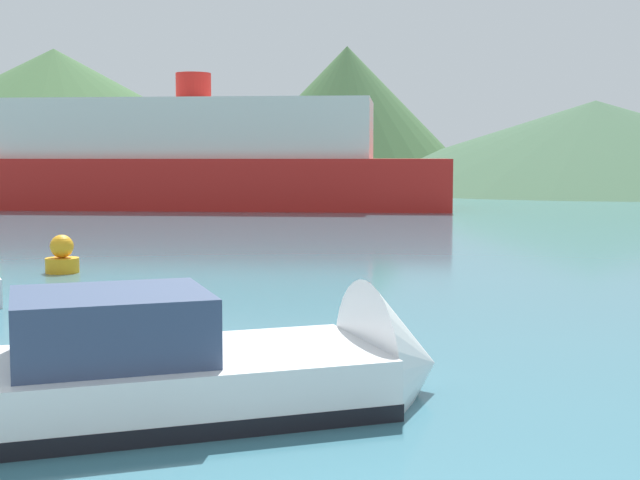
% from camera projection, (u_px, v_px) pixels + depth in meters
% --- Properties ---
extents(motorboat_near, '(6.76, 4.29, 2.23)m').
position_uv_depth(motorboat_near, '(210.00, 374.00, 10.50)').
color(motorboat_near, white).
rests_on(motorboat_near, ground_plane).
extents(ferry_distant, '(30.50, 10.55, 7.91)m').
position_uv_depth(ferry_distant, '(194.00, 161.00, 52.75)').
color(ferry_distant, red).
rests_on(ferry_distant, ground_plane).
extents(buoy_marker, '(0.86, 0.86, 0.99)m').
position_uv_depth(buoy_marker, '(62.00, 257.00, 23.03)').
color(buoy_marker, orange).
rests_on(buoy_marker, ground_plane).
extents(hill_central, '(49.54, 49.54, 13.30)m').
position_uv_depth(hill_central, '(55.00, 119.00, 85.30)').
color(hill_central, '#3D6038').
rests_on(hill_central, ground_plane).
extents(hill_east, '(27.61, 27.61, 14.12)m').
position_uv_depth(hill_east, '(347.00, 117.00, 89.89)').
color(hill_east, '#3D6038').
rests_on(hill_east, ground_plane).
extents(hill_far_east, '(53.48, 53.48, 8.40)m').
position_uv_depth(hill_far_east, '(595.00, 145.00, 85.31)').
color(hill_far_east, '#38563D').
rests_on(hill_far_east, ground_plane).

